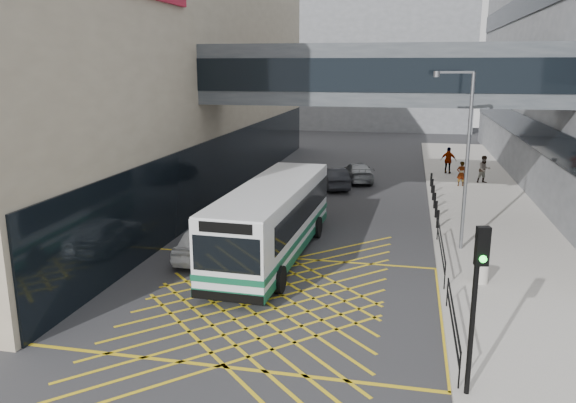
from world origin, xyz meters
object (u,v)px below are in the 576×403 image
Objects in this scene: pedestrian_a at (461,174)px; car_silver at (358,171)px; car_dark at (334,178)px; traffic_light at (477,288)px; litter_bin at (481,271)px; street_lamp at (464,151)px; pedestrian_b at (484,170)px; car_white at (207,240)px; pedestrian_c at (448,160)px; bus at (273,218)px.

car_silver is at bearing -21.34° from pedestrian_a.
traffic_light is at bearing 86.52° from car_dark.
pedestrian_a reaches higher than litter_bin.
street_lamp reaches higher than pedestrian_b.
car_silver reaches higher than car_dark.
car_white reaches higher than litter_bin.
street_lamp is at bearing 98.10° from litter_bin.
pedestrian_b reaches higher than car_white.
car_silver reaches higher than litter_bin.
car_silver is 16.15m from street_lamp.
car_silver is 7.27m from pedestrian_c.
pedestrian_a is (6.91, -0.90, 0.28)m from car_silver.
litter_bin is at bearing -9.31° from bus.
pedestrian_a is at bearing 73.56° from traffic_light.
car_dark is 9.83m from pedestrian_c.
traffic_light reaches higher than pedestrian_b.
car_white reaches higher than car_silver.
car_white is 2.94× the size of pedestrian_a.
car_silver is 2.41× the size of pedestrian_b.
pedestrian_c reaches higher than pedestrian_a.
street_lamp is 18.46m from pedestrian_c.
pedestrian_c is (8.37, 20.42, -0.55)m from bus.
pedestrian_c is (6.36, 3.51, 0.44)m from car_silver.
bus reaches higher than pedestrian_c.
car_dark is 0.98× the size of car_silver.
car_white is 11.47m from street_lamp.
pedestrian_b is (2.83, 15.06, -3.39)m from street_lamp.
litter_bin is at bearing 96.70° from car_dark.
pedestrian_b reaches higher than car_silver.
pedestrian_b reaches higher than litter_bin.
bus is 22.08m from pedestrian_c.
pedestrian_c is at bearing -96.76° from pedestrian_a.
pedestrian_c is (11.14, 21.05, 0.37)m from car_white.
litter_bin is (7.60, -16.00, -0.08)m from car_dark.
car_dark is 2.26× the size of pedestrian_c.
pedestrian_c is (0.12, 22.09, 0.53)m from litter_bin.
pedestrian_b is at bearing 169.26° from car_silver.
pedestrian_b is (8.51, 0.41, 0.39)m from car_silver.
street_lamp is 8.51× the size of litter_bin.
pedestrian_c is (1.26, 29.81, -1.83)m from traffic_light.
bus reaches higher than litter_bin.
bus is 8.49m from street_lamp.
car_silver is (2.01, 16.91, -0.99)m from bus.
bus reaches higher than car_silver.
pedestrian_c reaches higher than car_dark.
litter_bin is (0.56, -3.94, -3.87)m from street_lamp.
pedestrian_a is at bearing 87.83° from litter_bin.
car_dark is 24.69m from traffic_light.
pedestrian_a is at bearing 159.09° from car_silver.
car_white is 20.34m from pedestrian_a.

